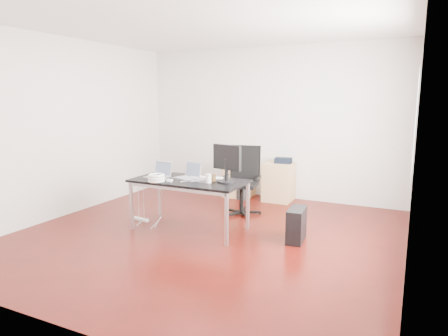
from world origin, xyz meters
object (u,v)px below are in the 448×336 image
at_px(filing_cabinet_left, 239,178).
at_px(office_chair, 243,177).
at_px(filing_cabinet_right, 279,182).
at_px(pc_tower, 296,225).
at_px(desk, 189,183).

bearing_deg(filing_cabinet_left, office_chair, -63.37).
relative_size(office_chair, filing_cabinet_right, 1.54).
distance_m(office_chair, filing_cabinet_right, 1.10).
xyz_separation_m(filing_cabinet_left, pc_tower, (1.66, -1.92, -0.13)).
bearing_deg(filing_cabinet_right, desk, -106.23).
distance_m(filing_cabinet_left, filing_cabinet_right, 0.79).
xyz_separation_m(desk, office_chair, (0.35, 1.11, -0.07)).
bearing_deg(office_chair, pc_tower, -46.76).
xyz_separation_m(desk, filing_cabinet_left, (-0.17, 2.14, -0.33)).
height_order(desk, filing_cabinet_right, desk).
bearing_deg(office_chair, filing_cabinet_left, 107.66).
height_order(office_chair, filing_cabinet_right, office_chair).
relative_size(filing_cabinet_left, pc_tower, 1.56).
bearing_deg(filing_cabinet_right, filing_cabinet_left, 180.00).
bearing_deg(pc_tower, office_chair, 137.10).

